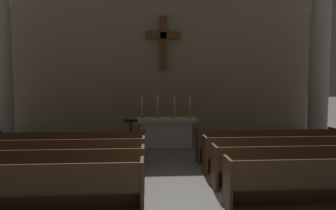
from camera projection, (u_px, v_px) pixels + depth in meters
pew_left_row_1 at (24, 189)px, 5.23m from camera, size 4.06×0.50×0.95m
pew_left_row_2 at (45, 170)px, 6.32m from camera, size 4.06×0.50×0.95m
pew_left_row_3 at (60, 158)px, 7.40m from camera, size 4.06×0.50×0.95m
pew_left_row_4 at (71, 148)px, 8.48m from camera, size 4.06×0.50×0.95m
pew_right_row_1 at (336, 182)px, 5.61m from camera, size 4.06×0.50×0.95m
pew_right_row_2 at (305, 166)px, 6.69m from camera, size 4.06×0.50×0.95m
pew_right_row_3 at (283, 154)px, 7.77m from camera, size 4.06×0.50×0.95m
pew_right_row_4 at (267, 145)px, 8.85m from camera, size 4.06×0.50×0.95m
column_left_second at (1, 63)px, 10.64m from camera, size 1.06×1.06×6.03m
column_right_second at (319, 65)px, 11.40m from camera, size 1.06×1.06×6.03m
altar at (166, 131)px, 10.98m from camera, size 2.20×0.90×1.01m
candlestick_outer_left at (142, 111)px, 10.86m from camera, size 0.16×0.16×0.79m
candlestick_inner_left at (158, 111)px, 10.90m from camera, size 0.16×0.16×0.79m
candlestick_inner_right at (174, 111)px, 10.94m from camera, size 0.16×0.16×0.79m
candlestick_outer_right at (190, 111)px, 10.98m from camera, size 0.16×0.16×0.79m
apse_with_cross at (163, 53)px, 12.89m from camera, size 12.53×0.51×7.00m
lectern at (131, 137)px, 9.70m from camera, size 0.44×0.36×1.15m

